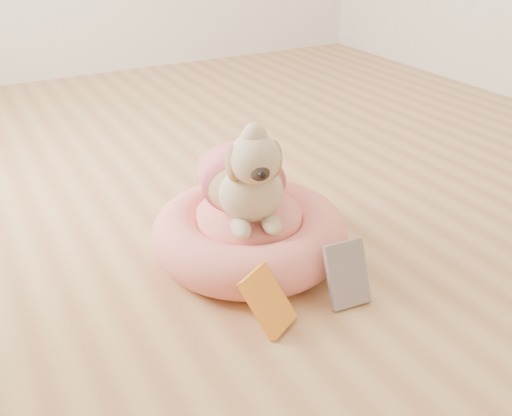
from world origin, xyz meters
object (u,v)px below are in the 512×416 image
pet_bed (249,233)px  dog (244,161)px  book_yellow (268,301)px  book_white (347,274)px

pet_bed → dog: (-0.01, 0.01, 0.29)m
book_yellow → book_white: book_white is taller
pet_bed → book_yellow: (-0.14, -0.38, -0.00)m
pet_bed → book_white: size_ratio=3.37×
pet_bed → book_yellow: size_ratio=3.57×
dog → book_yellow: dog is taller
dog → book_white: (0.16, -0.41, -0.27)m
book_yellow → book_white: bearing=-32.3°
dog → book_white: dog is taller
pet_bed → dog: bearing=139.5°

